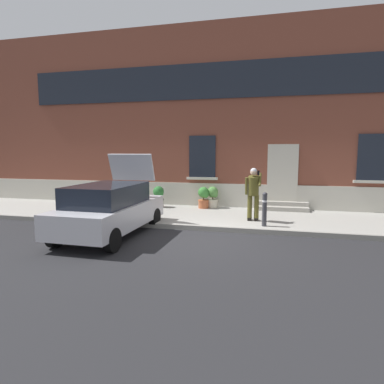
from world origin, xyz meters
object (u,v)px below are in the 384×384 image
(hatchback_car_silver, at_px, (110,208))
(planter_terracotta, at_px, (204,197))
(bollard_far_left, at_px, (135,203))
(planter_olive, at_px, (121,194))
(person_on_phone, at_px, (253,191))
(planter_cream, at_px, (213,197))
(bollard_near_person, at_px, (265,208))
(planter_charcoal, at_px, (159,196))

(hatchback_car_silver, height_order, planter_terracotta, hatchback_car_silver)
(hatchback_car_silver, bearing_deg, bollard_far_left, 88.64)
(bollard_far_left, distance_m, planter_olive, 3.38)
(bollard_far_left, height_order, planter_olive, bollard_far_left)
(person_on_phone, xyz_separation_m, planter_olive, (-5.72, 2.15, -0.54))
(planter_olive, bearing_deg, hatchback_car_silver, -67.58)
(hatchback_car_silver, xyz_separation_m, planter_terracotta, (1.84, 4.31, -0.19))
(hatchback_car_silver, relative_size, person_on_phone, 2.35)
(planter_olive, bearing_deg, bollard_far_left, -56.31)
(planter_olive, relative_size, planter_cream, 1.00)
(bollard_near_person, xyz_separation_m, planter_cream, (-2.09, 2.87, -0.11))
(hatchback_car_silver, relative_size, bollard_near_person, 3.92)
(person_on_phone, relative_size, planter_charcoal, 2.03)
(bollard_near_person, distance_m, planter_terracotta, 3.61)
(bollard_far_left, xyz_separation_m, planter_cream, (2.14, 2.87, -0.11))
(bollard_far_left, bearing_deg, person_on_phone, 9.63)
(bollard_near_person, height_order, planter_terracotta, bollard_near_person)
(hatchback_car_silver, bearing_deg, planter_olive, 112.42)
(person_on_phone, xyz_separation_m, planter_charcoal, (-3.89, 1.84, -0.54))
(planter_olive, distance_m, planter_terracotta, 3.68)
(bollard_near_person, height_order, planter_cream, bollard_near_person)
(bollard_near_person, bearing_deg, planter_terracotta, 132.26)
(bollard_near_person, relative_size, planter_charcoal, 1.22)
(bollard_near_person, distance_m, planter_cream, 3.55)
(hatchback_car_silver, xyz_separation_m, person_on_phone, (3.89, 2.29, 0.35))
(planter_terracotta, bearing_deg, bollard_far_left, -124.01)
(hatchback_car_silver, bearing_deg, bollard_near_person, 20.97)
(planter_olive, relative_size, planter_terracotta, 1.00)
(bollard_far_left, height_order, planter_cream, bollard_far_left)
(planter_olive, bearing_deg, bollard_near_person, -24.71)
(person_on_phone, bearing_deg, planter_olive, 164.44)
(bollard_far_left, height_order, planter_terracotta, bollard_far_left)
(planter_terracotta, height_order, planter_cream, same)
(hatchback_car_silver, distance_m, planter_charcoal, 4.14)
(bollard_far_left, bearing_deg, planter_terracotta, 55.99)
(bollard_far_left, relative_size, person_on_phone, 0.60)
(hatchback_car_silver, bearing_deg, planter_charcoal, 89.95)
(hatchback_car_silver, distance_m, planter_olive, 4.81)
(hatchback_car_silver, distance_m, bollard_far_left, 1.64)
(planter_charcoal, bearing_deg, planter_terracotta, 5.39)
(bollard_near_person, xyz_separation_m, planter_olive, (-6.10, 2.81, -0.11))
(planter_charcoal, bearing_deg, planter_cream, 9.77)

